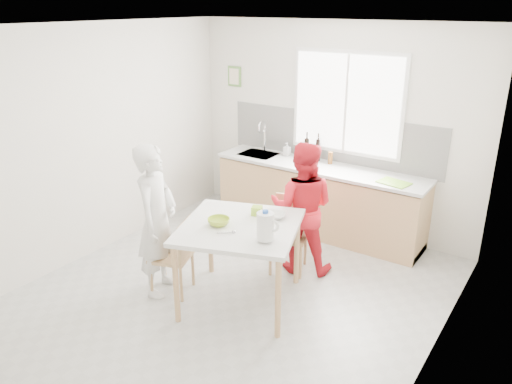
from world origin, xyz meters
TOP-DOWN VIEW (x-y plane):
  - ground at (0.00, 0.00)m, footprint 4.50×4.50m
  - room_shell at (0.00, 0.00)m, footprint 4.50×4.50m
  - window at (0.20, 2.23)m, footprint 1.50×0.06m
  - backsplash at (0.00, 2.24)m, footprint 3.00×0.02m
  - picture_frame at (-1.55, 2.23)m, footprint 0.22×0.03m
  - kitchen_counter at (-0.00, 1.95)m, footprint 2.84×0.64m
  - dining_table at (0.14, -0.01)m, footprint 1.43×1.43m
  - chair_left at (-0.51, -0.24)m, footprint 0.49×0.49m
  - chair_far at (0.19, 0.88)m, footprint 0.51×0.51m
  - person_white at (-0.69, -0.30)m, footprint 0.56×0.68m
  - person_red at (0.31, 0.93)m, footprint 0.88×0.78m
  - bowl_green at (-0.04, -0.12)m, footprint 0.28×0.28m
  - bowl_white at (0.33, 0.33)m, footprint 0.26×0.26m
  - milk_jug at (0.54, -0.16)m, footprint 0.22×0.16m
  - green_box at (0.14, 0.29)m, footprint 0.13×0.13m
  - spoon at (0.13, -0.24)m, footprint 0.13×0.11m
  - cutting_board at (1.03, 1.83)m, footprint 0.39×0.32m
  - wine_bottle_a at (-0.23, 2.02)m, footprint 0.07×0.07m
  - wine_bottle_b at (-0.12, 2.12)m, footprint 0.07×0.07m
  - jar_amber at (0.08, 2.09)m, footprint 0.06×0.06m
  - soap_bottle at (-0.58, 2.11)m, footprint 0.09×0.09m

SIDE VIEW (x-z plane):
  - ground at x=0.00m, z-range 0.00..0.00m
  - kitchen_counter at x=0.00m, z-range -0.27..1.10m
  - chair_left at x=-0.51m, z-range 0.04..0.88m
  - chair_far at x=0.19m, z-range 0.04..0.91m
  - person_red at x=0.31m, z-range 0.00..1.51m
  - dining_table at x=0.14m, z-range 0.34..1.20m
  - person_white at x=-0.69m, z-range 0.00..1.61m
  - spoon at x=0.13m, z-range 0.86..0.88m
  - bowl_white at x=0.33m, z-range 0.86..0.91m
  - bowl_green at x=-0.04m, z-range 0.86..0.93m
  - green_box at x=0.14m, z-range 0.86..0.95m
  - cutting_board at x=1.03m, z-range 0.92..0.93m
  - jar_amber at x=0.08m, z-range 0.92..1.08m
  - soap_bottle at x=-0.58m, z-range 0.92..1.10m
  - milk_jug at x=0.54m, z-range 0.87..1.15m
  - wine_bottle_b at x=-0.12m, z-range 0.92..1.22m
  - wine_bottle_a at x=-0.23m, z-range 0.92..1.24m
  - backsplash at x=0.00m, z-range 0.90..1.55m
  - room_shell at x=0.00m, z-range -0.61..3.89m
  - window at x=0.20m, z-range 1.05..2.35m
  - picture_frame at x=-1.55m, z-range 1.76..2.04m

